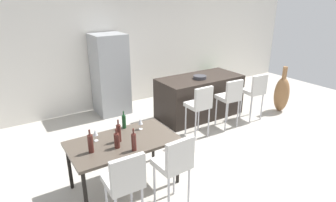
# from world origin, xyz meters

# --- Properties ---
(ground_plane) EXTENTS (10.00, 10.00, 0.00)m
(ground_plane) POSITION_xyz_m (0.00, 0.00, 0.00)
(ground_plane) COLOR #ADA89E
(back_wall) EXTENTS (10.00, 0.12, 2.90)m
(back_wall) POSITION_xyz_m (0.00, 2.73, 1.45)
(back_wall) COLOR silver
(back_wall) RESTS_ON ground_plane
(kitchen_island) EXTENTS (1.90, 0.90, 0.92)m
(kitchen_island) POSITION_xyz_m (0.45, 1.01, 0.46)
(kitchen_island) COLOR black
(kitchen_island) RESTS_ON ground_plane
(bar_chair_left) EXTENTS (0.41, 0.41, 1.05)m
(bar_chair_left) POSITION_xyz_m (-0.22, 0.17, 0.70)
(bar_chair_left) COLOR beige
(bar_chair_left) RESTS_ON ground_plane
(bar_chair_middle) EXTENTS (0.43, 0.43, 1.05)m
(bar_chair_middle) POSITION_xyz_m (0.57, 0.17, 0.70)
(bar_chair_middle) COLOR beige
(bar_chair_middle) RESTS_ON ground_plane
(bar_chair_right) EXTENTS (0.43, 0.43, 1.05)m
(bar_chair_right) POSITION_xyz_m (1.32, 0.17, 0.70)
(bar_chair_right) COLOR beige
(bar_chair_right) RESTS_ON ground_plane
(dining_table) EXTENTS (1.49, 0.84, 0.74)m
(dining_table) POSITION_xyz_m (-2.08, -0.44, 0.67)
(dining_table) COLOR #4C4238
(dining_table) RESTS_ON ground_plane
(dining_chair_near) EXTENTS (0.41, 0.41, 1.05)m
(dining_chair_near) POSITION_xyz_m (-2.42, -1.22, 0.70)
(dining_chair_near) COLOR beige
(dining_chair_near) RESTS_ON ground_plane
(dining_chair_far) EXTENTS (0.42, 0.42, 1.05)m
(dining_chair_far) POSITION_xyz_m (-1.75, -1.22, 0.70)
(dining_chair_far) COLOR beige
(dining_chair_far) RESTS_ON ground_plane
(wine_bottle_end) EXTENTS (0.07, 0.07, 0.32)m
(wine_bottle_end) POSITION_xyz_m (-2.55, -0.50, 0.87)
(wine_bottle_end) COLOR #471E19
(wine_bottle_end) RESTS_ON dining_table
(wine_bottle_far) EXTENTS (0.07, 0.07, 0.27)m
(wine_bottle_far) POSITION_xyz_m (-2.23, -0.57, 0.85)
(wine_bottle_far) COLOR #471E19
(wine_bottle_far) RESTS_ON dining_table
(wine_bottle_corner) EXTENTS (0.06, 0.06, 0.31)m
(wine_bottle_corner) POSITION_xyz_m (-2.07, -0.76, 0.86)
(wine_bottle_corner) COLOR #471E19
(wine_bottle_corner) RESTS_ON dining_table
(wine_bottle_near) EXTENTS (0.06, 0.06, 0.32)m
(wine_bottle_near) POSITION_xyz_m (-2.13, -0.43, 0.87)
(wine_bottle_near) COLOR #471E19
(wine_bottle_near) RESTS_ON dining_table
(wine_bottle_left) EXTENTS (0.06, 0.06, 0.27)m
(wine_bottle_left) POSITION_xyz_m (-1.90, -0.08, 0.85)
(wine_bottle_left) COLOR #194723
(wine_bottle_left) RESTS_ON dining_table
(wine_glass_middle) EXTENTS (0.07, 0.07, 0.17)m
(wine_glass_middle) POSITION_xyz_m (-2.40, -0.24, 0.86)
(wine_glass_middle) COLOR silver
(wine_glass_middle) RESTS_ON dining_table
(wine_glass_right) EXTENTS (0.07, 0.07, 0.17)m
(wine_glass_right) POSITION_xyz_m (-1.71, -0.26, 0.86)
(wine_glass_right) COLOR silver
(wine_glass_right) RESTS_ON dining_table
(refrigerator) EXTENTS (0.72, 0.68, 1.84)m
(refrigerator) POSITION_xyz_m (-1.16, 2.29, 0.92)
(refrigerator) COLOR #939699
(refrigerator) RESTS_ON ground_plane
(fruit_bowl) EXTENTS (0.28, 0.28, 0.07)m
(fruit_bowl) POSITION_xyz_m (0.36, 0.91, 0.96)
(fruit_bowl) COLOR #333338
(fruit_bowl) RESTS_ON kitchen_island
(floor_vase) EXTENTS (0.34, 0.34, 1.09)m
(floor_vase) POSITION_xyz_m (2.26, 0.16, 0.43)
(floor_vase) COLOR brown
(floor_vase) RESTS_ON ground_plane
(potted_plant) EXTENTS (0.42, 0.42, 0.62)m
(potted_plant) POSITION_xyz_m (2.06, 2.28, 0.37)
(potted_plant) COLOR #996B4C
(potted_plant) RESTS_ON ground_plane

